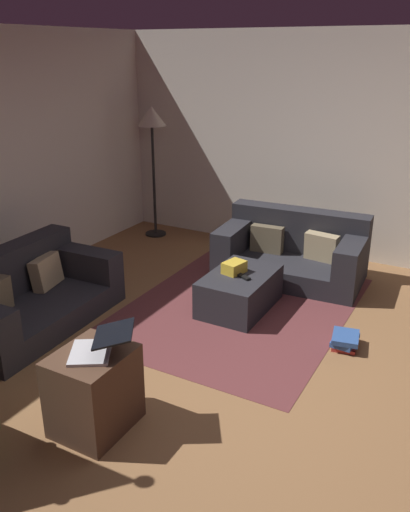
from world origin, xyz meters
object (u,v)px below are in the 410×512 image
object	(u,v)px
gift_box	(234,267)
tv_remote	(243,277)
side_table	(94,391)
corner_lamp	(152,127)
couch_left	(25,296)
ottoman	(240,291)
book_stack	(345,340)
couch_right	(293,252)
laptop	(99,345)

from	to	relation	value
gift_box	tv_remote	size ratio (longest dim) A/B	1.35
side_table	corner_lamp	bearing A→B (deg)	28.06
couch_left	gift_box	size ratio (longest dim) A/B	7.64
ottoman	side_table	size ratio (longest dim) A/B	1.54
tv_remote	book_stack	distance (m)	1.09
corner_lamp	ottoman	bearing A→B (deg)	-126.47
couch_left	corner_lamp	world-z (taller)	corner_lamp
couch_right	corner_lamp	world-z (taller)	corner_lamp
couch_right	ottoman	bearing A→B (deg)	76.98
ottoman	couch_left	bearing A→B (deg)	126.91
ottoman	side_table	xyz separation A→B (m)	(-2.05, 0.09, 0.10)
couch_left	gift_box	xyz separation A→B (m)	(1.21, -1.54, 0.15)
couch_left	tv_remote	xyz separation A→B (m)	(1.14, -1.67, 0.11)
couch_left	book_stack	distance (m)	2.89
couch_left	ottoman	size ratio (longest dim) A/B	1.91
couch_right	side_table	xyz separation A→B (m)	(-3.06, 0.26, 0.00)
couch_left	side_table	bearing A→B (deg)	58.55
tv_remote	book_stack	world-z (taller)	tv_remote
ottoman	corner_lamp	world-z (taller)	corner_lamp
ottoman	tv_remote	distance (m)	0.21
tv_remote	couch_left	bearing A→B (deg)	149.80
tv_remote	side_table	world-z (taller)	side_table
couch_right	ottoman	size ratio (longest dim) A/B	1.85
side_table	laptop	xyz separation A→B (m)	(0.03, -0.05, 0.34)
book_stack	gift_box	bearing A→B (deg)	78.96
ottoman	gift_box	distance (m)	0.25
book_stack	corner_lamp	bearing A→B (deg)	61.36
book_stack	couch_left	bearing A→B (deg)	109.87
couch_left	couch_right	world-z (taller)	couch_right
couch_left	book_stack	world-z (taller)	couch_left
couch_left	corner_lamp	xyz separation A→B (m)	(2.65, 0.35, 1.19)
couch_left	side_table	size ratio (longest dim) A/B	2.94
ottoman	corner_lamp	xyz separation A→B (m)	(1.44, 1.95, 1.27)
couch_left	book_stack	size ratio (longest dim) A/B	5.04
side_table	corner_lamp	world-z (taller)	corner_lamp
side_table	corner_lamp	size ratio (longest dim) A/B	0.33
ottoman	laptop	bearing A→B (deg)	178.86
side_table	book_stack	world-z (taller)	side_table
gift_box	book_stack	world-z (taller)	gift_box
tv_remote	ottoman	bearing A→B (deg)	70.44
gift_box	corner_lamp	size ratio (longest dim) A/B	0.13
gift_box	laptop	size ratio (longest dim) A/B	0.43
tv_remote	corner_lamp	world-z (taller)	corner_lamp
ottoman	book_stack	xyz separation A→B (m)	(-0.23, -1.10, -0.12)
ottoman	gift_box	size ratio (longest dim) A/B	3.99
side_table	laptop	world-z (taller)	laptop
gift_box	couch_right	bearing A→B (deg)	-13.01
gift_box	laptop	xyz separation A→B (m)	(-2.02, -0.02, 0.21)
couch_left	couch_right	bearing A→B (deg)	138.99
couch_right	ottoman	world-z (taller)	couch_right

